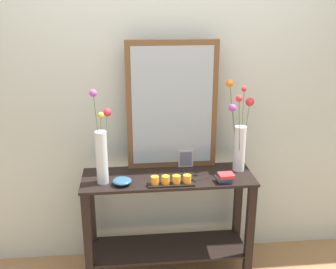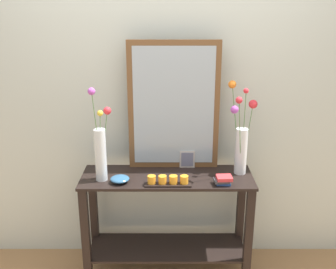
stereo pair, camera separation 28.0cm
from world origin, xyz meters
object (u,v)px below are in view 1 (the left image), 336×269
console_table (168,215)px  vase_right (239,137)px  mirror_leaning (172,106)px  book_stack (225,177)px  candle_tray (171,181)px  picture_frame_small (186,158)px  decorative_bowl (122,181)px  tall_vase_left (102,151)px

console_table → vase_right: bearing=7.5°
mirror_leaning → book_stack: size_ratio=7.41×
book_stack → vase_right: bearing=54.5°
mirror_leaning → vase_right: size_ratio=1.42×
candle_tray → picture_frame_small: size_ratio=2.41×
candle_tray → picture_frame_small: (0.14, 0.30, 0.04)m
vase_right → candle_tray: 0.61m
candle_tray → decorative_bowl: 0.33m
tall_vase_left → vase_right: size_ratio=1.00×
book_stack → console_table: bearing=161.1°
vase_right → book_stack: (-0.14, -0.20, -0.22)m
mirror_leaning → book_stack: bearing=-42.3°
tall_vase_left → console_table: bearing=6.9°
decorative_bowl → book_stack: size_ratio=1.04×
book_stack → decorative_bowl: bearing=177.7°
vase_right → candle_tray: bearing=-157.9°
console_table → mirror_leaning: size_ratio=1.30×
candle_tray → book_stack: (0.38, 0.01, 0.00)m
mirror_leaning → picture_frame_small: size_ratio=7.13×
book_stack → picture_frame_small: bearing=128.9°
picture_frame_small → decorative_bowl: picture_frame_small is taller
mirror_leaning → tall_vase_left: 0.60m
mirror_leaning → vase_right: mirror_leaning is taller
picture_frame_small → book_stack: (0.23, -0.29, -0.03)m
mirror_leaning → vase_right: bearing=-12.3°
vase_right → decorative_bowl: (-0.85, -0.17, -0.23)m
vase_right → book_stack: 0.33m
vase_right → decorative_bowl: vase_right is taller
mirror_leaning → tall_vase_left: size_ratio=1.41×
candle_tray → book_stack: bearing=1.6°
decorative_bowl → book_stack: 0.71m
console_table → candle_tray: candle_tray is taller
mirror_leaning → decorative_bowl: bearing=-143.4°
mirror_leaning → candle_tray: bearing=-97.5°
decorative_bowl → tall_vase_left: bearing=159.7°
decorative_bowl → mirror_leaning: bearing=36.6°
vase_right → picture_frame_small: 0.43m
mirror_leaning → decorative_bowl: size_ratio=7.14×
picture_frame_small → decorative_bowl: (-0.48, -0.26, -0.04)m
mirror_leaning → vase_right: 0.54m
tall_vase_left → picture_frame_small: tall_vase_left is taller
tall_vase_left → book_stack: bearing=-5.2°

